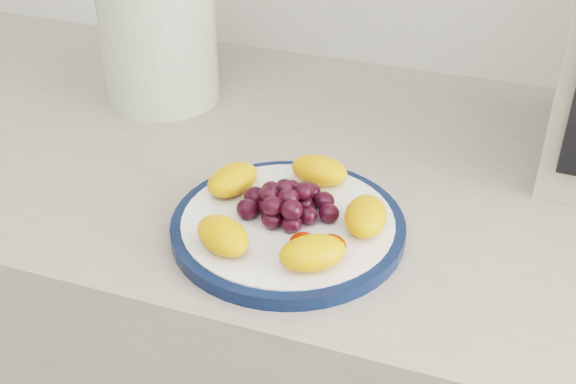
% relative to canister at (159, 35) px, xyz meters
% --- Properties ---
extents(plate_rim, '(0.24, 0.24, 0.01)m').
position_rel_canister_xyz_m(plate_rim, '(0.27, -0.24, -0.08)').
color(plate_rim, '#0B1A3D').
rests_on(plate_rim, counter).
extents(plate_face, '(0.22, 0.22, 0.02)m').
position_rel_canister_xyz_m(plate_face, '(0.27, -0.24, -0.08)').
color(plate_face, white).
rests_on(plate_face, counter).
extents(canister, '(0.16, 0.16, 0.18)m').
position_rel_canister_xyz_m(canister, '(0.00, 0.00, 0.00)').
color(canister, '#3A5C16').
rests_on(canister, counter).
extents(fruit_plate, '(0.21, 0.20, 0.04)m').
position_rel_canister_xyz_m(fruit_plate, '(0.27, -0.24, -0.06)').
color(fruit_plate, orange).
rests_on(fruit_plate, plate_face).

